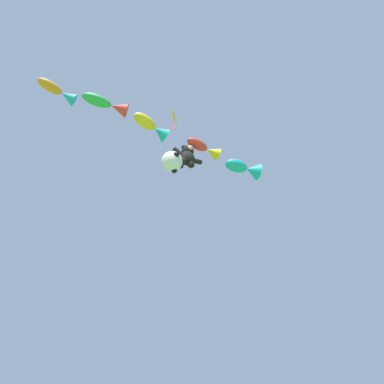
{
  "coord_description": "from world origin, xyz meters",
  "views": [
    {
      "loc": [
        -3.01,
        -0.68,
        1.0
      ],
      "look_at": [
        0.54,
        5.68,
        10.65
      ],
      "focal_mm": 24.0,
      "sensor_mm": 36.0,
      "label": 1
    }
  ],
  "objects_px": {
    "fish_kite_goldfin": "(153,127)",
    "fish_kite_teal": "(244,168)",
    "fish_kite_crimson": "(205,148)",
    "teddy_bear_kite": "(188,156)",
    "soccer_ball_kite": "(172,162)",
    "fish_kite_tangerine": "(59,91)",
    "diamond_kite": "(174,118)",
    "fish_kite_emerald": "(108,104)"
  },
  "relations": [
    {
      "from": "fish_kite_teal",
      "to": "diamond_kite",
      "type": "height_order",
      "value": "diamond_kite"
    },
    {
      "from": "soccer_ball_kite",
      "to": "fish_kite_tangerine",
      "type": "xyz_separation_m",
      "value": [
        -6.21,
        0.23,
        1.94
      ]
    },
    {
      "from": "fish_kite_tangerine",
      "to": "diamond_kite",
      "type": "height_order",
      "value": "diamond_kite"
    },
    {
      "from": "soccer_ball_kite",
      "to": "fish_kite_emerald",
      "type": "distance_m",
      "value": 4.35
    },
    {
      "from": "fish_kite_teal",
      "to": "fish_kite_goldfin",
      "type": "bearing_deg",
      "value": 173.35
    },
    {
      "from": "fish_kite_crimson",
      "to": "fish_kite_emerald",
      "type": "bearing_deg",
      "value": 179.65
    },
    {
      "from": "fish_kite_goldfin",
      "to": "teddy_bear_kite",
      "type": "bearing_deg",
      "value": -0.68
    },
    {
      "from": "teddy_bear_kite",
      "to": "fish_kite_teal",
      "type": "relative_size",
      "value": 0.82
    },
    {
      "from": "teddy_bear_kite",
      "to": "fish_kite_teal",
      "type": "distance_m",
      "value": 3.54
    },
    {
      "from": "fish_kite_goldfin",
      "to": "fish_kite_teal",
      "type": "bearing_deg",
      "value": -6.65
    },
    {
      "from": "soccer_ball_kite",
      "to": "fish_kite_tangerine",
      "type": "bearing_deg",
      "value": 177.87
    },
    {
      "from": "diamond_kite",
      "to": "fish_kite_emerald",
      "type": "bearing_deg",
      "value": 177.62
    },
    {
      "from": "fish_kite_goldfin",
      "to": "fish_kite_emerald",
      "type": "distance_m",
      "value": 2.61
    },
    {
      "from": "fish_kite_tangerine",
      "to": "teddy_bear_kite",
      "type": "bearing_deg",
      "value": -2.4
    },
    {
      "from": "fish_kite_emerald",
      "to": "fish_kite_tangerine",
      "type": "distance_m",
      "value": 2.38
    },
    {
      "from": "fish_kite_teal",
      "to": "fish_kite_crimson",
      "type": "bearing_deg",
      "value": 173.14
    },
    {
      "from": "fish_kite_crimson",
      "to": "fish_kite_goldfin",
      "type": "relative_size",
      "value": 0.95
    },
    {
      "from": "fish_kite_tangerine",
      "to": "soccer_ball_kite",
      "type": "bearing_deg",
      "value": -2.13
    },
    {
      "from": "soccer_ball_kite",
      "to": "fish_kite_teal",
      "type": "distance_m",
      "value": 4.65
    },
    {
      "from": "fish_kite_goldfin",
      "to": "fish_kite_tangerine",
      "type": "distance_m",
      "value": 4.84
    },
    {
      "from": "fish_kite_tangerine",
      "to": "diamond_kite",
      "type": "distance_m",
      "value": 6.2
    },
    {
      "from": "soccer_ball_kite",
      "to": "fish_kite_goldfin",
      "type": "distance_m",
      "value": 2.97
    },
    {
      "from": "fish_kite_teal",
      "to": "fish_kite_emerald",
      "type": "xyz_separation_m",
      "value": [
        -8.16,
        0.33,
        0.11
      ]
    },
    {
      "from": "teddy_bear_kite",
      "to": "soccer_ball_kite",
      "type": "relative_size",
      "value": 1.56
    },
    {
      "from": "teddy_bear_kite",
      "to": "diamond_kite",
      "type": "height_order",
      "value": "diamond_kite"
    },
    {
      "from": "fish_kite_teal",
      "to": "fish_kite_tangerine",
      "type": "height_order",
      "value": "fish_kite_tangerine"
    },
    {
      "from": "diamond_kite",
      "to": "fish_kite_tangerine",
      "type": "bearing_deg",
      "value": 172.69
    },
    {
      "from": "fish_kite_teal",
      "to": "fish_kite_goldfin",
      "type": "distance_m",
      "value": 5.77
    },
    {
      "from": "fish_kite_teal",
      "to": "fish_kite_tangerine",
      "type": "bearing_deg",
      "value": 174.92
    },
    {
      "from": "soccer_ball_kite",
      "to": "teddy_bear_kite",
      "type": "bearing_deg",
      "value": -4.54
    },
    {
      "from": "fish_kite_crimson",
      "to": "fish_kite_goldfin",
      "type": "bearing_deg",
      "value": 173.51
    },
    {
      "from": "soccer_ball_kite",
      "to": "fish_kite_teal",
      "type": "xyz_separation_m",
      "value": [
        4.25,
        -0.7,
        1.76
      ]
    },
    {
      "from": "fish_kite_goldfin",
      "to": "fish_kite_tangerine",
      "type": "relative_size",
      "value": 1.18
    },
    {
      "from": "soccer_ball_kite",
      "to": "fish_kite_teal",
      "type": "height_order",
      "value": "fish_kite_teal"
    },
    {
      "from": "fish_kite_teal",
      "to": "fish_kite_emerald",
      "type": "distance_m",
      "value": 8.16
    },
    {
      "from": "teddy_bear_kite",
      "to": "fish_kite_tangerine",
      "type": "height_order",
      "value": "fish_kite_tangerine"
    },
    {
      "from": "fish_kite_tangerine",
      "to": "diamond_kite",
      "type": "xyz_separation_m",
      "value": [
        5.78,
        -0.74,
        2.13
      ]
    },
    {
      "from": "fish_kite_teal",
      "to": "diamond_kite",
      "type": "relative_size",
      "value": 0.76
    },
    {
      "from": "fish_kite_teal",
      "to": "fish_kite_crimson",
      "type": "distance_m",
      "value": 2.58
    },
    {
      "from": "fish_kite_crimson",
      "to": "fish_kite_emerald",
      "type": "height_order",
      "value": "fish_kite_crimson"
    },
    {
      "from": "fish_kite_teal",
      "to": "fish_kite_tangerine",
      "type": "relative_size",
      "value": 1.21
    },
    {
      "from": "fish_kite_crimson",
      "to": "teddy_bear_kite",
      "type": "bearing_deg",
      "value": 160.56
    }
  ]
}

